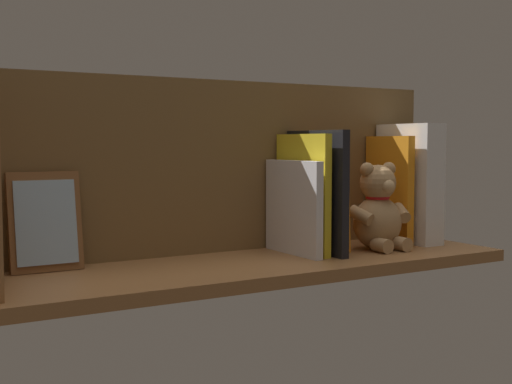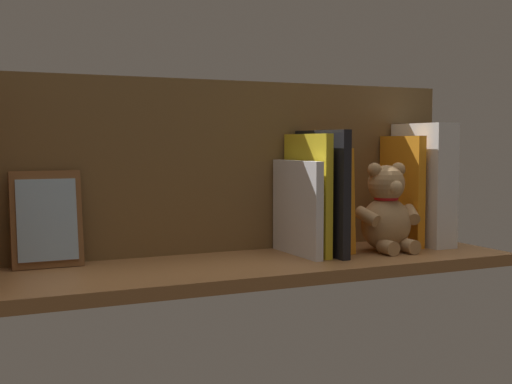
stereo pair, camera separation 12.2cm
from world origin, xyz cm
name	(u,v)px [view 1 (the left image)]	position (x,y,z in cm)	size (l,w,h in cm)	color
ground_plane	(256,266)	(0.00, 0.00, -1.10)	(96.98, 28.97, 2.20)	brown
shelf_back_panel	(224,166)	(0.00, -12.24, 16.55)	(96.98, 1.50, 33.10)	brown
dictionary_thick_white	(409,183)	(-39.75, -3.23, 12.55)	(5.26, 15.51, 25.10)	silver
book_0	(389,190)	(-35.27, -4.49, 11.26)	(1.79, 13.18, 22.52)	orange
teddy_bear	(378,211)	(-27.66, 0.98, 7.61)	(14.03, 11.22, 17.30)	tan
book_1	(323,199)	(-18.00, -4.49, 10.02)	(3.18, 13.19, 20.04)	orange
book_2	(316,192)	(-14.63, -1.93, 11.75)	(1.64, 18.32, 23.50)	black
book_3	(303,194)	(-12.10, -2.89, 11.40)	(1.50, 16.38, 22.79)	yellow
book_4	(293,207)	(-9.63, -2.47, 8.90)	(1.53, 17.23, 17.80)	silver
picture_frame_leaning	(45,222)	(35.03, -8.84, 8.15)	(11.76, 3.92, 16.49)	brown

